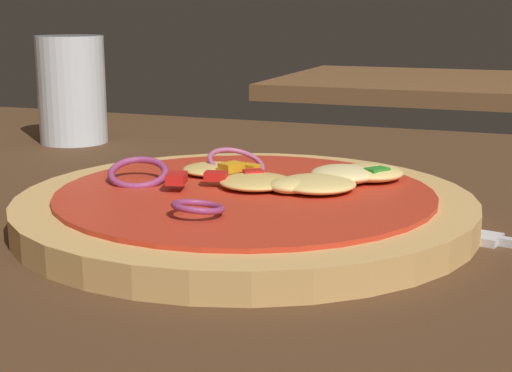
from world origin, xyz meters
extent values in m
cube|color=#4C301C|center=(0.00, 0.00, 0.01)|extent=(1.39, 0.89, 0.03)
cylinder|color=tan|center=(0.02, 0.01, 0.04)|extent=(0.30, 0.30, 0.02)
cylinder|color=red|center=(0.02, 0.01, 0.05)|extent=(0.25, 0.25, 0.00)
ellipsoid|color=#EFCC72|center=(0.07, 0.03, 0.06)|extent=(0.05, 0.05, 0.01)
ellipsoid|color=#EFCC72|center=(0.09, 0.07, 0.06)|extent=(0.05, 0.05, 0.01)
ellipsoid|color=#F4DB8E|center=(0.08, 0.06, 0.06)|extent=(0.04, 0.04, 0.01)
ellipsoid|color=#EFCC72|center=(0.05, 0.01, 0.06)|extent=(0.03, 0.03, 0.01)
ellipsoid|color=#E5BC60|center=(-0.02, 0.05, 0.05)|extent=(0.04, 0.04, 0.01)
ellipsoid|color=#E5BC60|center=(0.03, 0.02, 0.05)|extent=(0.05, 0.05, 0.01)
torus|color=#93386B|center=(-0.06, 0.01, 0.06)|extent=(0.05, 0.05, 0.02)
torus|color=#B25984|center=(-0.01, 0.06, 0.06)|extent=(0.06, 0.06, 0.02)
torus|color=#93386B|center=(0.02, -0.06, 0.06)|extent=(0.04, 0.04, 0.01)
cube|color=red|center=(0.02, 0.03, 0.06)|extent=(0.02, 0.01, 0.01)
cube|color=#2D8C28|center=(0.10, 0.06, 0.06)|extent=(0.02, 0.02, 0.01)
cube|color=orange|center=(0.00, 0.04, 0.06)|extent=(0.02, 0.02, 0.01)
cube|color=orange|center=(0.01, 0.05, 0.06)|extent=(0.01, 0.01, 0.00)
cube|color=red|center=(-0.02, -0.01, 0.06)|extent=(0.02, 0.02, 0.01)
cube|color=red|center=(0.00, 0.01, 0.06)|extent=(0.02, 0.01, 0.01)
cube|color=silver|center=(0.17, 0.02, 0.03)|extent=(0.02, 0.02, 0.01)
cube|color=silver|center=(0.15, 0.03, 0.03)|extent=(0.03, 0.01, 0.00)
cube|color=silver|center=(0.15, 0.03, 0.03)|extent=(0.03, 0.01, 0.00)
cube|color=silver|center=(0.15, 0.02, 0.03)|extent=(0.03, 0.01, 0.00)
cube|color=silver|center=(0.15, 0.01, 0.03)|extent=(0.03, 0.01, 0.00)
cylinder|color=silver|center=(-0.26, 0.23, 0.08)|extent=(0.07, 0.07, 0.11)
cylinder|color=gold|center=(-0.26, 0.23, 0.07)|extent=(0.06, 0.06, 0.07)
cube|color=brown|center=(0.03, 1.11, 0.01)|extent=(0.67, 0.49, 0.03)
camera|label=1|loc=(0.20, -0.45, 0.17)|focal=54.40mm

